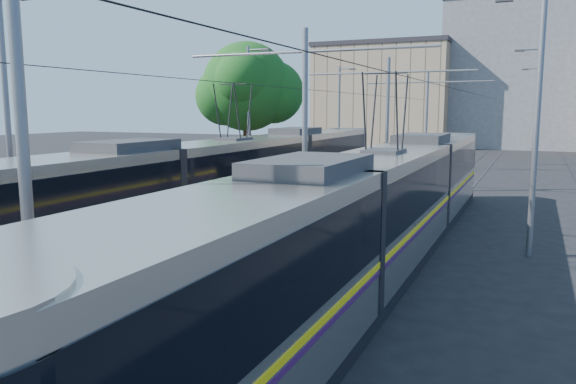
% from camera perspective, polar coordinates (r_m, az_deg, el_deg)
% --- Properties ---
extents(ground, '(160.00, 160.00, 0.00)m').
position_cam_1_polar(ground, '(13.65, -11.30, -11.07)').
color(ground, black).
rests_on(ground, ground).
extents(platform, '(4.00, 50.00, 0.30)m').
position_cam_1_polar(platform, '(28.82, 8.43, -0.41)').
color(platform, gray).
rests_on(platform, ground).
extents(tactile_strip_left, '(0.70, 50.00, 0.01)m').
position_cam_1_polar(tactile_strip_left, '(29.21, 5.69, 0.06)').
color(tactile_strip_left, gray).
rests_on(tactile_strip_left, platform).
extents(tactile_strip_right, '(0.70, 50.00, 0.01)m').
position_cam_1_polar(tactile_strip_right, '(28.46, 11.25, -0.28)').
color(tactile_strip_right, gray).
rests_on(tactile_strip_right, platform).
extents(rails, '(8.71, 70.00, 0.03)m').
position_cam_1_polar(rails, '(28.84, 8.42, -0.68)').
color(rails, gray).
rests_on(rails, ground).
extents(tram_left, '(2.43, 31.92, 5.50)m').
position_cam_1_polar(tram_left, '(22.84, -5.47, 1.29)').
color(tram_left, black).
rests_on(tram_left, ground).
extents(tram_right, '(2.43, 28.44, 5.50)m').
position_cam_1_polar(tram_right, '(16.24, 9.59, -1.14)').
color(tram_right, black).
rests_on(tram_right, ground).
extents(catenary, '(9.20, 70.00, 7.00)m').
position_cam_1_polar(catenary, '(25.76, 6.94, 8.35)').
color(catenary, slate).
rests_on(catenary, platform).
extents(street_lamps, '(15.18, 38.22, 8.00)m').
position_cam_1_polar(street_lamps, '(32.37, 10.48, 7.66)').
color(street_lamps, slate).
rests_on(street_lamps, ground).
extents(shelter, '(0.89, 1.10, 2.10)m').
position_cam_1_polar(shelter, '(23.13, 5.21, 0.62)').
color(shelter, black).
rests_on(shelter, platform).
extents(tree, '(5.88, 5.43, 8.54)m').
position_cam_1_polar(tree, '(34.40, -3.52, 10.46)').
color(tree, '#382314').
rests_on(tree, ground).
extents(building_left, '(16.32, 12.24, 12.55)m').
position_cam_1_polar(building_left, '(72.65, 9.97, 9.65)').
color(building_left, tan).
rests_on(building_left, ground).
extents(building_centre, '(18.36, 14.28, 17.35)m').
position_cam_1_polar(building_centre, '(74.62, 23.03, 10.93)').
color(building_centre, gray).
rests_on(building_centre, ground).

